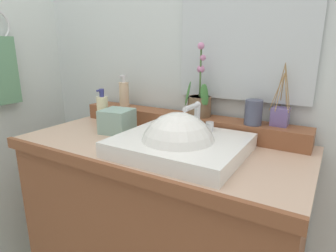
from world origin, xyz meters
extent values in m
cube|color=silver|center=(0.00, 0.39, 1.36)|extent=(2.67, 0.20, 2.72)
cube|color=brown|center=(0.00, 0.00, 0.42)|extent=(1.15, 0.55, 0.85)
cube|color=tan|center=(0.00, 0.00, 0.87)|extent=(1.17, 0.57, 0.04)
cube|color=brown|center=(0.00, -0.29, 0.87)|extent=(1.17, 0.02, 0.04)
cube|color=brown|center=(0.00, 0.21, 0.92)|extent=(1.10, 0.12, 0.08)
cube|color=white|center=(0.13, -0.06, 0.91)|extent=(0.46, 0.40, 0.06)
sphere|color=white|center=(0.13, -0.08, 0.90)|extent=(0.28, 0.28, 0.28)
cylinder|color=silver|center=(0.13, 0.08, 0.99)|extent=(0.02, 0.02, 0.10)
cylinder|color=silver|center=(0.13, 0.03, 1.04)|extent=(0.02, 0.11, 0.02)
sphere|color=silver|center=(0.13, 0.08, 1.04)|extent=(0.03, 0.03, 0.03)
cylinder|color=silver|center=(0.07, 0.08, 0.96)|extent=(0.03, 0.03, 0.04)
cylinder|color=silver|center=(0.18, 0.08, 0.96)|extent=(0.03, 0.03, 0.04)
ellipsoid|color=beige|center=(0.00, 0.05, 0.95)|extent=(0.07, 0.04, 0.02)
cylinder|color=brown|center=(0.08, 0.22, 1.00)|extent=(0.11, 0.11, 0.09)
cylinder|color=tan|center=(0.08, 0.22, 1.04)|extent=(0.09, 0.09, 0.01)
cylinder|color=#476B38|center=(0.08, 0.22, 1.16)|extent=(0.01, 0.01, 0.22)
ellipsoid|color=#387033|center=(0.11, 0.19, 1.06)|extent=(0.04, 0.04, 0.09)
ellipsoid|color=#387033|center=(0.03, 0.18, 1.06)|extent=(0.04, 0.04, 0.11)
ellipsoid|color=#387033|center=(0.11, 0.19, 1.06)|extent=(0.04, 0.04, 0.09)
sphere|color=#C379A6|center=(0.07, 0.23, 1.17)|extent=(0.03, 0.03, 0.03)
sphere|color=#C379A6|center=(0.08, 0.22, 1.22)|extent=(0.03, 0.03, 0.03)
sphere|color=#C379A6|center=(0.08, 0.21, 1.27)|extent=(0.03, 0.03, 0.03)
cylinder|color=beige|center=(-0.35, 0.21, 1.02)|extent=(0.05, 0.05, 0.13)
cylinder|color=silver|center=(-0.35, 0.21, 1.10)|extent=(0.02, 0.02, 0.02)
cylinder|color=silver|center=(-0.35, 0.21, 1.11)|extent=(0.02, 0.02, 0.02)
cylinder|color=silver|center=(-0.35, 0.20, 1.12)|extent=(0.01, 0.03, 0.01)
cylinder|color=#44485E|center=(0.32, 0.19, 1.01)|extent=(0.07, 0.07, 0.10)
cube|color=slate|center=(0.42, 0.24, 1.00)|extent=(0.07, 0.07, 0.07)
cylinder|color=#9E7A4C|center=(0.43, 0.24, 1.11)|extent=(0.04, 0.01, 0.18)
cylinder|color=#9E7A4C|center=(0.43, 0.25, 1.11)|extent=(0.02, 0.03, 0.17)
cylinder|color=#9E7A4C|center=(0.41, 0.26, 1.09)|extent=(0.02, 0.05, 0.15)
cylinder|color=#9E7A4C|center=(0.40, 0.25, 1.11)|extent=(0.04, 0.02, 0.18)
cylinder|color=#9E7A4C|center=(0.40, 0.23, 1.09)|extent=(0.04, 0.03, 0.14)
cylinder|color=#9E7A4C|center=(0.41, 0.22, 1.09)|extent=(0.02, 0.04, 0.14)
cylinder|color=#9E7A4C|center=(0.44, 0.22, 1.09)|extent=(0.04, 0.04, 0.15)
cylinder|color=beige|center=(-0.37, 0.07, 0.96)|extent=(0.05, 0.05, 0.15)
cylinder|color=navy|center=(-0.37, 0.07, 1.04)|extent=(0.02, 0.02, 0.02)
cylinder|color=navy|center=(-0.37, 0.07, 1.06)|extent=(0.02, 0.02, 0.02)
cylinder|color=navy|center=(-0.37, 0.05, 1.06)|extent=(0.01, 0.03, 0.01)
cube|color=#84A69A|center=(-0.24, 0.02, 0.94)|extent=(0.15, 0.15, 0.11)
cube|color=silver|center=(0.24, 0.28, 1.30)|extent=(0.57, 0.02, 0.52)
cube|color=#5D926B|center=(-0.89, -0.09, 1.14)|extent=(0.02, 0.15, 0.34)
camera|label=1|loc=(0.60, -0.93, 1.26)|focal=30.41mm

